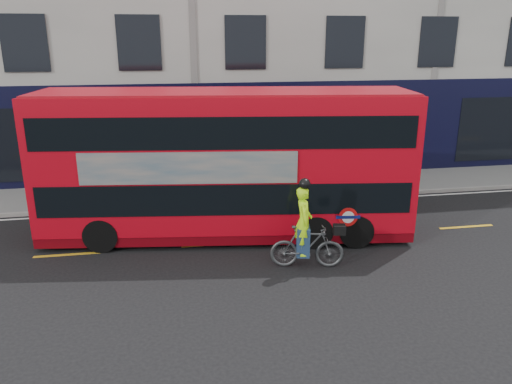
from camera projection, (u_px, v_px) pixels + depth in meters
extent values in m
plane|color=black|center=(218.00, 267.00, 12.97)|extent=(120.00, 120.00, 0.00)
cube|color=slate|center=(201.00, 192.00, 19.06)|extent=(60.00, 3.00, 0.12)
cube|color=gray|center=(204.00, 204.00, 17.65)|extent=(60.00, 0.12, 0.13)
cube|color=black|center=(196.00, 134.00, 19.87)|extent=(50.00, 0.08, 4.00)
cube|color=silver|center=(204.00, 208.00, 17.39)|extent=(58.00, 0.10, 0.01)
cube|color=#B30714|center=(226.00, 159.00, 14.42)|extent=(10.84, 3.79, 3.81)
cube|color=#59030A|center=(227.00, 225.00, 15.04)|extent=(10.84, 3.74, 0.29)
cube|color=black|center=(226.00, 187.00, 14.67)|extent=(10.43, 3.77, 0.87)
cube|color=black|center=(225.00, 125.00, 14.12)|extent=(10.43, 3.77, 0.87)
cube|color=maroon|center=(225.00, 92.00, 13.84)|extent=(10.62, 3.67, 0.08)
cube|color=black|center=(405.00, 185.00, 14.89)|extent=(0.33, 2.16, 0.87)
cube|color=black|center=(410.00, 124.00, 14.34)|extent=(0.33, 2.16, 0.87)
cube|color=black|center=(43.00, 190.00, 14.46)|extent=(0.33, 2.16, 0.87)
cube|color=gray|center=(189.00, 168.00, 13.18)|extent=(5.75, 0.80, 0.87)
cylinder|color=red|center=(348.00, 217.00, 13.79)|extent=(0.54, 0.09, 0.54)
cylinder|color=white|center=(348.00, 217.00, 13.79)|extent=(0.35, 0.07, 0.35)
cube|color=#0C1459|center=(348.00, 217.00, 13.78)|extent=(0.67, 0.11, 0.09)
cylinder|color=black|center=(348.00, 218.00, 15.13)|extent=(1.28, 2.57, 0.97)
cylinder|color=black|center=(310.00, 218.00, 15.08)|extent=(1.28, 2.57, 0.97)
cylinder|color=black|center=(110.00, 221.00, 14.84)|extent=(1.28, 2.57, 0.97)
imported|color=#424547|center=(307.00, 247.00, 12.84)|extent=(1.98, 0.91, 1.15)
imported|color=#A1E210|center=(304.00, 221.00, 12.63)|extent=(0.55, 0.72, 1.78)
cube|color=black|center=(339.00, 229.00, 12.67)|extent=(0.35, 0.30, 0.24)
cube|color=#1D324E|center=(303.00, 241.00, 12.80)|extent=(0.41, 0.48, 0.77)
sphere|color=black|center=(305.00, 184.00, 12.33)|extent=(0.29, 0.29, 0.29)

